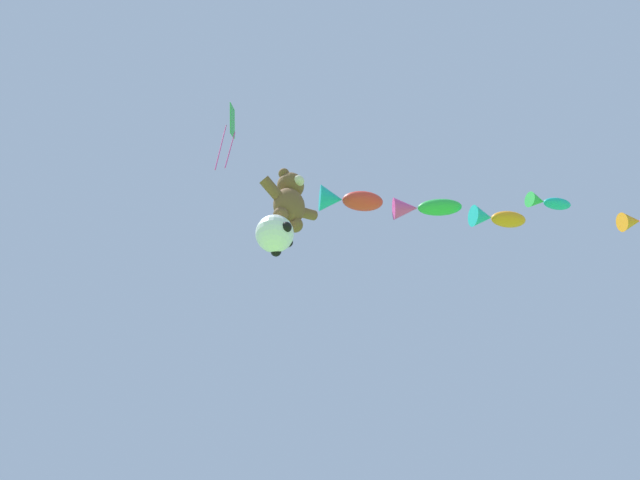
% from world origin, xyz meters
% --- Properties ---
extents(teddy_bear_kite, '(2.07, 0.91, 2.10)m').
position_xyz_m(teddy_bear_kite, '(0.26, 6.49, 10.32)').
color(teddy_bear_kite, brown).
extents(soccer_ball_kite, '(1.06, 1.06, 0.98)m').
position_xyz_m(soccer_ball_kite, '(-0.20, 6.41, 8.62)').
color(soccer_ball_kite, white).
extents(fish_kite_crimson, '(2.04, 1.88, 0.85)m').
position_xyz_m(fish_kite_crimson, '(2.15, 5.94, 11.35)').
color(fish_kite_crimson, red).
extents(fish_kite_emerald, '(1.78, 1.88, 0.67)m').
position_xyz_m(fish_kite_emerald, '(3.32, 4.05, 10.47)').
color(fish_kite_emerald, green).
extents(fish_kite_tangerine, '(1.63, 1.45, 0.65)m').
position_xyz_m(fish_kite_tangerine, '(4.92, 2.65, 10.21)').
color(fish_kite_tangerine, orange).
extents(fish_kite_teal, '(1.43, 1.17, 0.50)m').
position_xyz_m(fish_kite_teal, '(6.62, 1.44, 11.29)').
color(fish_kite_teal, '#19ADB2').
extents(diamond_kite, '(0.84, 0.91, 3.02)m').
position_xyz_m(diamond_kite, '(-1.89, 6.74, 11.96)').
color(diamond_kite, green).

